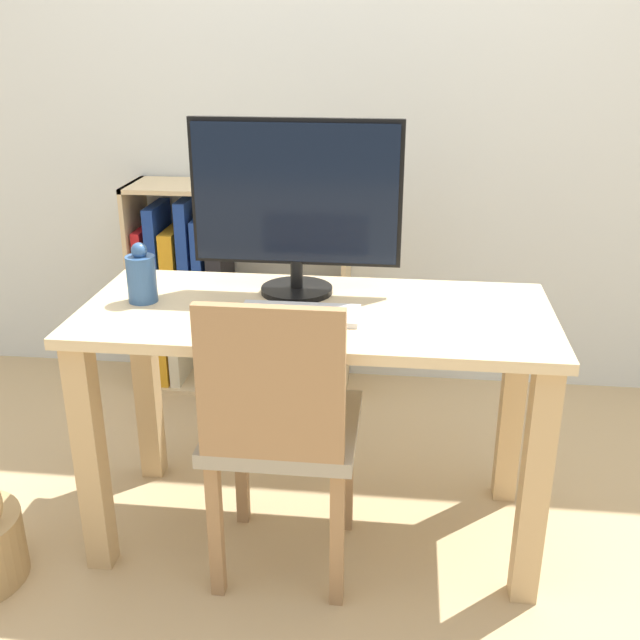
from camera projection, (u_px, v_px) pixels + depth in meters
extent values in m
plane|color=tan|center=(316.00, 526.00, 2.33)|extent=(10.00, 10.00, 0.00)
cube|color=silver|center=(351.00, 66.00, 2.88)|extent=(8.00, 0.05, 2.60)
cube|color=#D8BC8C|center=(316.00, 314.00, 2.06)|extent=(1.30, 0.58, 0.03)
cube|color=tan|center=(91.00, 459.00, 2.05)|extent=(0.07, 0.07, 0.69)
cube|color=tan|center=(535.00, 488.00, 1.92)|extent=(0.07, 0.07, 0.69)
cube|color=tan|center=(147.00, 383.00, 2.48)|extent=(0.07, 0.07, 0.69)
cube|color=tan|center=(512.00, 402.00, 2.35)|extent=(0.07, 0.07, 0.69)
cylinder|color=black|center=(297.00, 290.00, 2.18)|extent=(0.21, 0.21, 0.02)
cylinder|color=black|center=(297.00, 274.00, 2.16)|extent=(0.04, 0.04, 0.08)
cube|color=black|center=(296.00, 193.00, 2.08)|extent=(0.59, 0.02, 0.41)
cube|color=black|center=(296.00, 193.00, 2.08)|extent=(0.57, 0.03, 0.39)
cube|color=silver|center=(299.00, 314.00, 2.00)|extent=(0.32, 0.14, 0.02)
cylinder|color=#33598C|center=(142.00, 279.00, 2.09)|extent=(0.08, 0.08, 0.13)
sphere|color=#33598C|center=(139.00, 251.00, 2.06)|extent=(0.04, 0.04, 0.04)
cube|color=#9E937F|center=(284.00, 427.00, 2.03)|extent=(0.40, 0.40, 0.04)
cube|color=#9E754C|center=(270.00, 385.00, 1.78)|extent=(0.36, 0.03, 0.40)
cube|color=#9E754C|center=(216.00, 529.00, 1.98)|extent=(0.04, 0.04, 0.42)
cube|color=#9E754C|center=(337.00, 538.00, 1.95)|extent=(0.04, 0.04, 0.42)
cube|color=#9E754C|center=(241.00, 463.00, 2.28)|extent=(0.04, 0.04, 0.42)
cube|color=#9E754C|center=(347.00, 469.00, 2.25)|extent=(0.04, 0.04, 0.42)
cube|color=#D8BC8C|center=(141.00, 285.00, 3.13)|extent=(0.02, 0.28, 0.86)
cube|color=#D8BC8C|center=(346.00, 293.00, 3.04)|extent=(0.02, 0.28, 0.86)
cube|color=#D8BC8C|center=(246.00, 381.00, 3.24)|extent=(0.88, 0.28, 0.02)
cube|color=#D8BC8C|center=(238.00, 187.00, 2.93)|extent=(0.88, 0.28, 0.02)
cube|color=#D8BC8C|center=(242.00, 289.00, 3.09)|extent=(0.85, 0.28, 0.02)
cube|color=orange|center=(154.00, 342.00, 3.23)|extent=(0.04, 0.24, 0.31)
cube|color=orange|center=(168.00, 345.00, 3.22)|extent=(0.05, 0.24, 0.29)
cube|color=beige|center=(180.00, 338.00, 3.20)|extent=(0.04, 0.24, 0.37)
cube|color=red|center=(147.00, 256.00, 3.08)|extent=(0.04, 0.24, 0.24)
cube|color=navy|center=(159.00, 245.00, 3.06)|extent=(0.04, 0.24, 0.34)
cube|color=orange|center=(174.00, 257.00, 3.07)|extent=(0.06, 0.24, 0.24)
cube|color=navy|center=(189.00, 242.00, 3.04)|extent=(0.05, 0.24, 0.37)
cube|color=navy|center=(203.00, 252.00, 3.05)|extent=(0.04, 0.24, 0.29)
cube|color=black|center=(219.00, 247.00, 3.03)|extent=(0.06, 0.24, 0.34)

